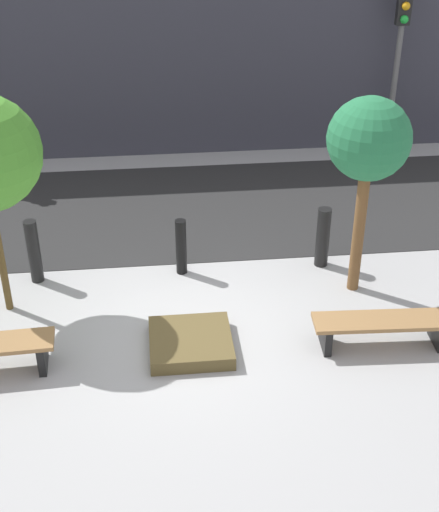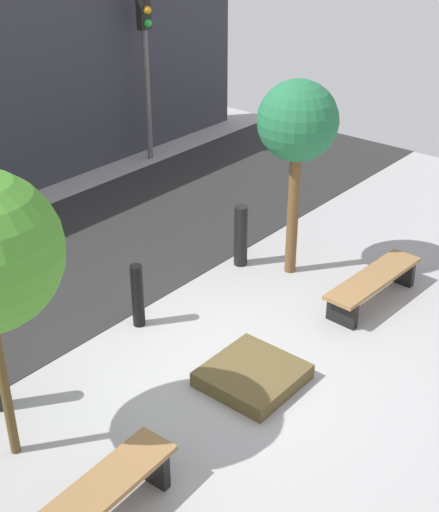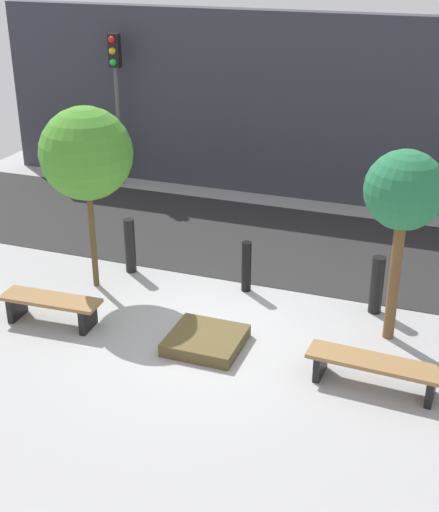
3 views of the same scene
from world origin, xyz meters
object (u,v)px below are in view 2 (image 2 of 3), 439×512
at_px(bench_right, 373,283).
at_px(bollard_left, 138,296).
at_px(bench_left, 104,495).
at_px(tree_behind_right_bench, 298,124).
at_px(planter_bed, 253,375).
at_px(traffic_light_mid_west, 146,45).
at_px(bollard_center, 241,236).

relative_size(bench_right, bollard_left, 2.06).
distance_m(bench_left, tree_behind_right_bench, 5.85).
relative_size(bench_right, tree_behind_right_bench, 0.63).
distance_m(planter_bed, bollard_left, 2.04).
height_order(bollard_left, traffic_light_mid_west, traffic_light_mid_west).
height_order(bench_right, planter_bed, bench_right).
distance_m(bench_right, tree_behind_right_bench, 2.56).
xyz_separation_m(bench_right, tree_behind_right_bench, (0.00, 1.47, 2.10)).
bearing_deg(bench_left, traffic_light_mid_west, 39.28).
distance_m(tree_behind_right_bench, bollard_left, 3.36).
distance_m(bench_right, traffic_light_mid_west, 7.43).
bearing_deg(planter_bed, bench_right, -4.35).
xyz_separation_m(planter_bed, tree_behind_right_bench, (2.63, 1.27, 2.32)).
distance_m(bench_left, traffic_light_mid_west, 10.30).
xyz_separation_m(planter_bed, bollard_center, (2.30, 2.01, 0.41)).
bearing_deg(bollard_center, bench_left, -155.83).
bearing_deg(tree_behind_right_bench, bench_right, -90.00).
bearing_deg(planter_bed, bollard_left, 90.00).
xyz_separation_m(bench_left, bench_right, (5.26, -0.00, -0.01)).
bearing_deg(bollard_left, bollard_center, 0.00).
height_order(planter_bed, bollard_left, bollard_left).
bearing_deg(tree_behind_right_bench, bollard_left, 164.20).
distance_m(bench_left, planter_bed, 2.65).
height_order(bench_left, bench_right, bench_left).
relative_size(bench_left, bollard_center, 1.66).
distance_m(planter_bed, bollard_center, 3.08).
xyz_separation_m(tree_behind_right_bench, bollard_left, (-2.63, 0.74, -1.95)).
distance_m(tree_behind_right_bench, traffic_light_mid_west, 5.74).
height_order(bench_right, traffic_light_mid_west, traffic_light_mid_west).
distance_m(bench_right, planter_bed, 2.65).
bearing_deg(traffic_light_mid_west, planter_bed, -126.40).
height_order(planter_bed, bollard_center, bollard_center).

